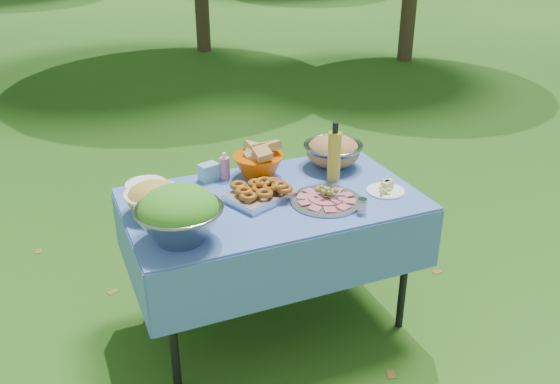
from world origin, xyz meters
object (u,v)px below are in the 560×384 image
Objects in this scene: plate_stack at (146,187)px; oil_bottle at (334,152)px; charcuterie_platter at (326,194)px; bread_bowl at (258,160)px; pasta_bowl_steel at (333,151)px; salad_bowl at (179,214)px; picnic_table at (272,262)px.

plate_stack is 0.65× the size of oil_bottle.
plate_stack is 0.58× the size of charcuterie_platter.
bread_bowl reaches higher than plate_stack.
bread_bowl is 0.44m from pasta_bowl_steel.
salad_bowl reaches higher than plate_stack.
salad_bowl is 1.40× the size of bread_bowl.
plate_stack is at bearing 150.95° from picnic_table.
oil_bottle is (0.39, 0.08, 0.54)m from picnic_table.
salad_bowl is (-0.53, -0.23, 0.51)m from picnic_table.
plate_stack is at bearing 176.93° from bread_bowl.
charcuterie_platter is at bearing 6.30° from salad_bowl.
oil_bottle reaches higher than salad_bowl.
pasta_bowl_steel reaches higher than picnic_table.
bread_bowl is at bearing 149.93° from oil_bottle.
salad_bowl is 1.17× the size of pasta_bowl_steel.
picnic_table is at bearing -151.76° from pasta_bowl_steel.
picnic_table is 0.72m from pasta_bowl_steel.
oil_bottle reaches higher than bread_bowl.
salad_bowl is at bearing -137.69° from bread_bowl.
plate_stack is 0.61m from bread_bowl.
plate_stack is (-0.04, 0.54, -0.10)m from salad_bowl.
bread_bowl is at bearing 42.31° from salad_bowl.
pasta_bowl_steel is at bearing -3.55° from bread_bowl.
picnic_table is 0.50m from charcuterie_platter.
pasta_bowl_steel is at bearing 25.80° from salad_bowl.
oil_bottle is at bearing 11.52° from picnic_table.
pasta_bowl_steel is (1.00, 0.48, -0.04)m from salad_bowl.
oil_bottle is (0.96, -0.24, 0.14)m from plate_stack.
bread_bowl is (0.61, -0.03, 0.07)m from plate_stack.
charcuterie_platter is 0.30m from oil_bottle.
plate_stack is (-0.57, 0.32, 0.41)m from picnic_table.
charcuterie_platter reaches higher than plate_stack.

